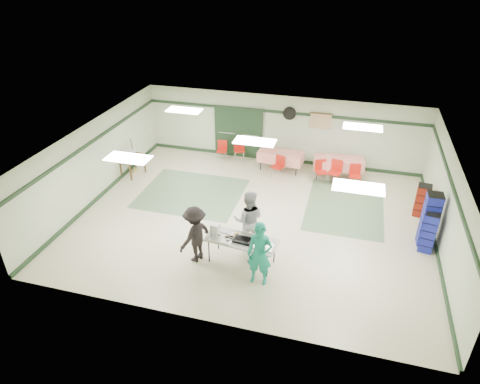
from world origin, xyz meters
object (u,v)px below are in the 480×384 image
(volunteer_grey, at_px, (249,220))
(chair_c, at_px, (355,173))
(crate_stack_red, at_px, (422,200))
(crate_stack_blue_b, at_px, (430,220))
(volunteer_dark, at_px, (195,234))
(printer_table, at_px, (132,159))
(crate_stack_blue_a, at_px, (429,232))
(broom, at_px, (134,155))
(volunteer_teal, at_px, (260,254))
(chair_d, at_px, (279,164))
(chair_loose_a, at_px, (239,147))
(serving_table, at_px, (242,241))
(dining_table_b, at_px, (281,156))
(chair_b, at_px, (321,169))
(office_printer, at_px, (128,155))
(chair_loose_b, at_px, (222,148))
(dining_table_a, at_px, (339,163))
(chair_a, at_px, (336,170))

(volunteer_grey, bearing_deg, chair_c, -134.09)
(crate_stack_red, xyz_separation_m, crate_stack_blue_b, (0.00, -1.64, 0.30))
(volunteer_dark, xyz_separation_m, printer_table, (-4.11, 4.15, -0.19))
(crate_stack_blue_a, bearing_deg, broom, 167.28)
(volunteer_teal, relative_size, chair_c, 2.09)
(volunteer_dark, distance_m, chair_d, 5.64)
(volunteer_dark, height_order, chair_c, volunteer_dark)
(volunteer_grey, xyz_separation_m, chair_loose_a, (-1.81, 5.54, -0.34))
(serving_table, distance_m, dining_table_b, 5.87)
(crate_stack_red, height_order, broom, broom)
(chair_b, xyz_separation_m, chair_loose_a, (-3.39, 1.00, 0.04))
(printer_table, bearing_deg, dining_table_b, 34.50)
(volunteer_dark, height_order, crate_stack_blue_a, volunteer_dark)
(chair_d, height_order, crate_stack_red, crate_stack_red)
(volunteer_grey, xyz_separation_m, crate_stack_red, (4.94, 3.12, -0.37))
(office_printer, bearing_deg, serving_table, -40.63)
(chair_loose_a, bearing_deg, printer_table, -164.68)
(crate_stack_blue_b, bearing_deg, chair_b, 137.72)
(crate_stack_blue_b, bearing_deg, chair_loose_b, 152.22)
(chair_loose_a, xyz_separation_m, printer_table, (-3.54, -2.34, 0.08))
(dining_table_a, distance_m, broom, 7.77)
(dining_table_b, xyz_separation_m, crate_stack_blue_a, (4.98, -3.94, 0.05))
(chair_d, xyz_separation_m, chair_loose_a, (-1.82, 1.01, 0.05))
(volunteer_grey, height_order, dining_table_b, volunteer_grey)
(crate_stack_red, xyz_separation_m, printer_table, (-10.30, 0.08, 0.11))
(serving_table, height_order, chair_c, chair_c)
(dining_table_a, bearing_deg, crate_stack_blue_a, -61.68)
(volunteer_dark, bearing_deg, chair_d, -169.55)
(dining_table_a, relative_size, chair_loose_a, 2.08)
(chair_c, relative_size, chair_loose_b, 1.04)
(volunteer_dark, distance_m, chair_b, 6.18)
(volunteer_grey, relative_size, volunteer_dark, 1.08)
(dining_table_b, distance_m, crate_stack_red, 5.36)
(serving_table, distance_m, chair_a, 5.71)
(crate_stack_blue_a, xyz_separation_m, office_printer, (-10.30, 1.80, 0.31))
(crate_stack_blue_a, bearing_deg, serving_table, -158.71)
(chair_a, distance_m, chair_loose_b, 4.67)
(chair_b, height_order, chair_c, chair_b)
(serving_table, xyz_separation_m, volunteer_teal, (0.65, -0.64, 0.17))
(volunteer_grey, relative_size, chair_d, 2.16)
(dining_table_b, height_order, crate_stack_blue_a, crate_stack_blue_a)
(volunteer_grey, height_order, office_printer, volunteer_grey)
(chair_loose_a, distance_m, crate_stack_blue_b, 7.89)
(chair_loose_b, xyz_separation_m, crate_stack_red, (7.43, -2.27, 0.04))
(serving_table, bearing_deg, printer_table, 149.64)
(chair_a, bearing_deg, chair_c, 12.45)
(crate_stack_blue_b, bearing_deg, chair_d, 148.17)
(chair_d, bearing_deg, office_printer, -140.80)
(volunteer_teal, height_order, dining_table_a, volunteer_teal)
(chair_c, relative_size, chair_d, 1.02)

